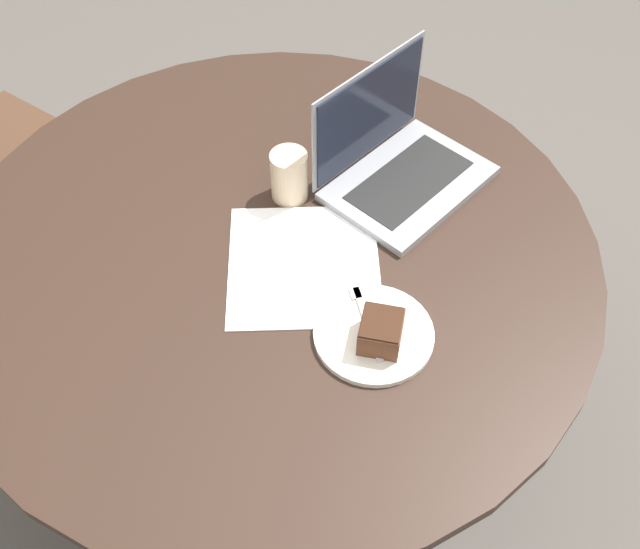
# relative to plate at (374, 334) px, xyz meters

# --- Properties ---
(ground_plane) EXTENTS (12.00, 12.00, 0.00)m
(ground_plane) POSITION_rel_plate_xyz_m (-0.28, -0.09, -0.72)
(ground_plane) COLOR #4C4742
(dining_table) EXTENTS (1.31, 1.31, 0.71)m
(dining_table) POSITION_rel_plate_xyz_m (-0.28, -0.09, -0.14)
(dining_table) COLOR black
(dining_table) RESTS_ON ground_plane
(paper_document) EXTENTS (0.40, 0.39, 0.00)m
(paper_document) POSITION_rel_plate_xyz_m (-0.21, -0.05, -0.00)
(paper_document) COLOR white
(paper_document) RESTS_ON dining_table
(plate) EXTENTS (0.22, 0.22, 0.01)m
(plate) POSITION_rel_plate_xyz_m (0.00, 0.00, 0.00)
(plate) COLOR silver
(plate) RESTS_ON dining_table
(cake_slice) EXTENTS (0.11, 0.11, 0.06)m
(cake_slice) POSITION_rel_plate_xyz_m (0.02, 0.00, 0.03)
(cake_slice) COLOR brown
(cake_slice) RESTS_ON plate
(fork) EXTENTS (0.17, 0.05, 0.00)m
(fork) POSITION_rel_plate_xyz_m (-0.04, 0.00, 0.01)
(fork) COLOR silver
(fork) RESTS_ON plate
(coffee_glass) EXTENTS (0.08, 0.08, 0.11)m
(coffee_glass) POSITION_rel_plate_xyz_m (-0.40, -0.01, 0.05)
(coffee_glass) COLOR #C6AD89
(coffee_glass) RESTS_ON dining_table
(laptop) EXTENTS (0.36, 0.41, 0.25)m
(laptop) POSITION_rel_plate_xyz_m (-0.35, 0.22, 0.04)
(laptop) COLOR gray
(laptop) RESTS_ON dining_table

